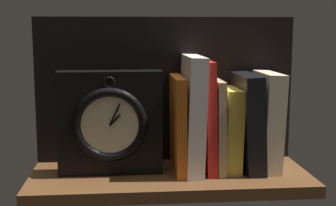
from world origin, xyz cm
name	(u,v)px	position (x,y,z in cm)	size (l,w,h in cm)	color
ground_plane	(170,178)	(0.00, 0.00, -1.25)	(59.26, 23.43, 2.50)	brown
back_panel	(166,89)	(0.00, 11.11, 16.60)	(59.26, 1.20, 33.19)	black
book_orange_pandolfini	(178,124)	(1.91, 2.17, 10.26)	(2.11, 15.60, 20.51)	orange
book_white_catcher	(192,114)	(5.06, 2.17, 12.41)	(3.60, 16.69, 24.83)	silver
book_red_requiem	(207,116)	(8.17, 2.17, 11.94)	(2.02, 14.46, 23.87)	red
book_tan_shortstories	(216,125)	(10.32, 2.17, 9.91)	(1.67, 14.29, 19.82)	tan
book_yellow_seinlanguage	(229,129)	(13.24, 2.17, 8.92)	(3.58, 12.59, 17.85)	gold
book_black_skeptic	(248,122)	(17.29, 2.17, 10.42)	(3.92, 15.52, 20.84)	black
book_cream_twain	(267,121)	(21.53, 2.17, 10.58)	(3.96, 13.73, 21.15)	beige
framed_clock	(110,123)	(-12.58, 1.05, 10.95)	(21.86, 6.41, 21.86)	black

